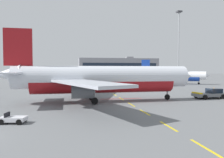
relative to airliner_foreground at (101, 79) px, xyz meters
name	(u,v)px	position (x,y,z in m)	size (l,w,h in m)	color
ground	(182,89)	(26.36, 20.92, -3.95)	(400.00, 400.00, 0.00)	slate
apron_paint_markings	(108,91)	(4.36, 19.09, -3.95)	(8.00, 96.71, 0.01)	yellow
airliner_foreground	(101,79)	(0.00, 0.00, 0.00)	(34.70, 34.63, 12.20)	silver
pushback_tug	(210,94)	(21.42, 0.37, -3.05)	(6.12, 3.41, 2.08)	slate
airliner_mid_left	(172,76)	(33.28, 41.63, -0.88)	(24.86, 23.18, 9.48)	white
apron_light_mast_far	(179,39)	(34.09, 38.14, 12.66)	(1.80, 1.80, 26.97)	slate
terminal_satellite	(118,67)	(34.45, 146.23, 3.43)	(66.17, 18.63, 16.31)	gray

